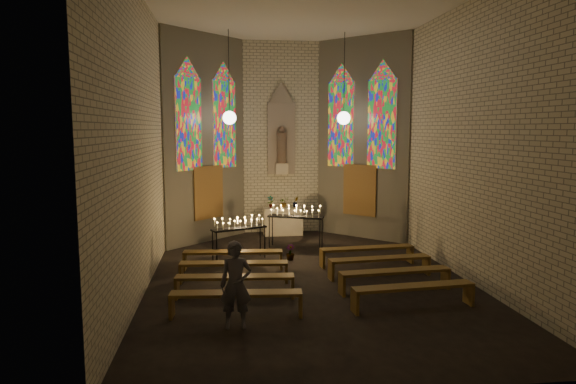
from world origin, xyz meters
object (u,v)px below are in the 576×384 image
Objects in this scene: aisle_flower_pot at (290,253)px; altar at (283,221)px; votive_stand_left at (239,225)px; visitor at (236,285)px; votive_stand_right at (296,214)px.

altar is at bearing 86.81° from aisle_flower_pot.
altar is 3.08× the size of aisle_flower_pot.
votive_stand_left reaches higher than altar.
aisle_flower_pot is 0.27× the size of visitor.
altar reaches higher than aisle_flower_pot.
aisle_flower_pot is 5.31m from visitor.
votive_stand_right is at bearing 11.86° from votive_stand_left.
visitor reaches higher than votive_stand_right.
visitor is at bearing -115.35° from votive_stand_left.
visitor is (-0.21, -5.21, -0.18)m from votive_stand_left.
aisle_flower_pot is 1.80m from votive_stand_right.
aisle_flower_pot is 1.71m from votive_stand_left.
altar is 0.82× the size of visitor.
votive_stand_left is at bearing 89.76° from visitor.
votive_stand_left reaches higher than aisle_flower_pot.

